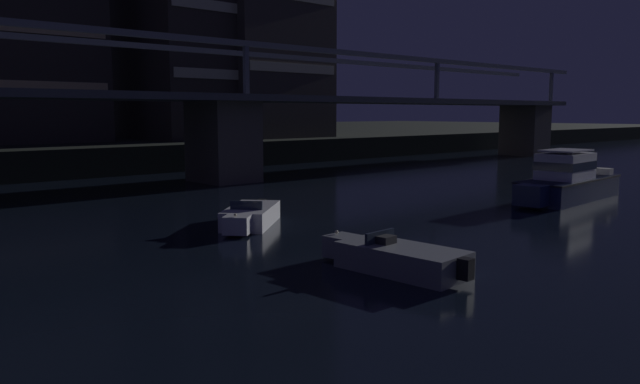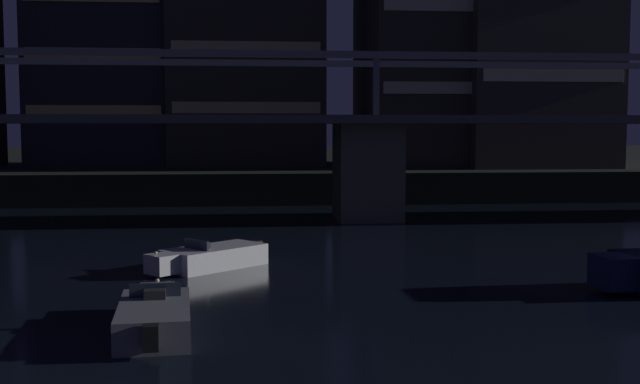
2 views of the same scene
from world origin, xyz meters
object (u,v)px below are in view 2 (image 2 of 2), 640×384
Objects in this scene: tower_west_tall at (104,31)px; speedboat_near_center at (210,257)px; speedboat_mid_left at (155,317)px; river_bridge at (367,143)px; tower_central at (246,23)px.

tower_west_tall is 5.02× the size of speedboat_near_center.
speedboat_near_center is 9.12m from speedboat_mid_left.
tower_central is (-6.93, 21.67, 9.60)m from river_bridge.
tower_west_tall is 4.34× the size of speedboat_mid_left.
river_bridge is 3.58× the size of tower_central.
tower_west_tall is 49.32m from speedboat_mid_left.
tower_west_tall is at bearing 101.42° from speedboat_mid_left.
tower_west_tall is 0.94× the size of tower_central.
tower_central is at bearing 87.77° from speedboat_near_center.
speedboat_near_center and speedboat_mid_left have the same top height.
tower_central is at bearing 107.74° from river_bridge.
tower_central reaches higher than tower_west_tall.
river_bridge reaches higher than speedboat_near_center.
river_bridge is 19.01× the size of speedboat_near_center.
river_bridge reaches higher than speedboat_mid_left.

